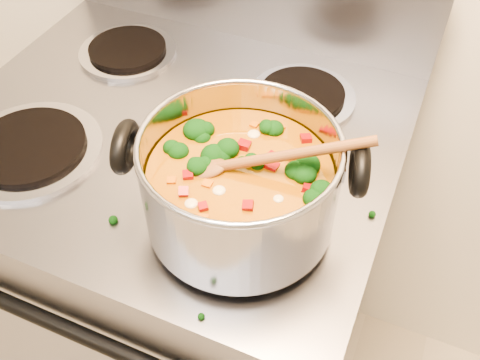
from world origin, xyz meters
name	(u,v)px	position (x,y,z in m)	size (l,w,h in m)	color
electric_range	(192,274)	(-0.03, 1.16, 0.47)	(0.74, 0.67, 1.08)	gray
stockpot	(240,184)	(0.16, 1.01, 1.00)	(0.32, 0.25, 0.15)	#A0A0A7
wooden_spoon	(246,162)	(0.16, 1.01, 1.04)	(0.23, 0.10, 0.09)	brown
cooktop_crumbs	(257,229)	(0.18, 1.01, 0.92)	(0.37, 0.19, 0.01)	black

